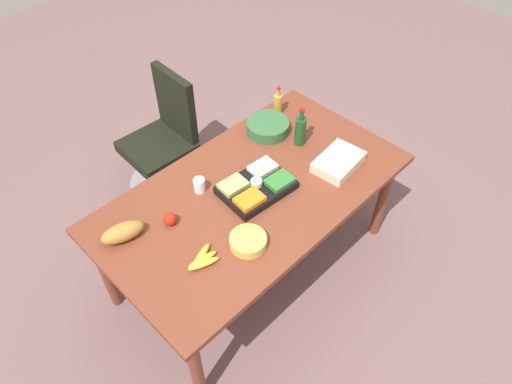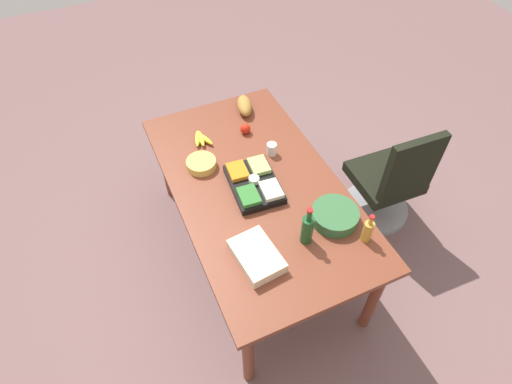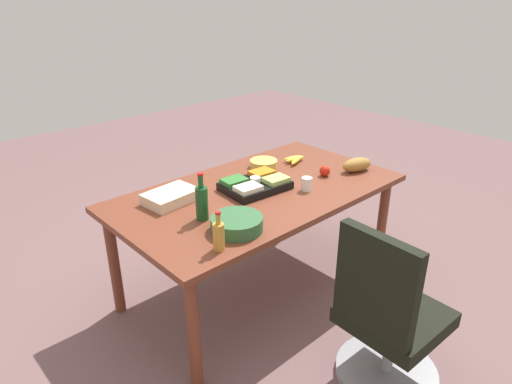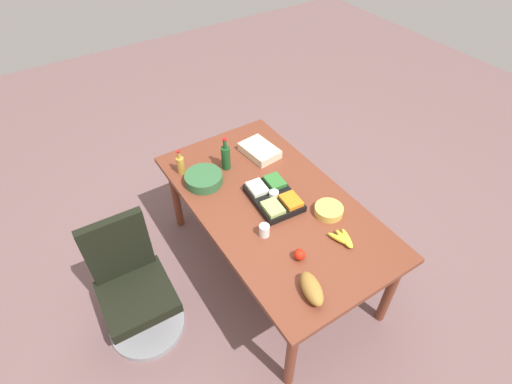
{
  "view_description": "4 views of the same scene",
  "coord_description": "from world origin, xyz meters",
  "px_view_note": "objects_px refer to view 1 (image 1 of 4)",
  "views": [
    {
      "loc": [
        -1.35,
        -1.37,
        2.8
      ],
      "look_at": [
        -0.02,
        -0.04,
        0.8
      ],
      "focal_mm": 32.62,
      "sensor_mm": 36.0,
      "label": 1
    },
    {
      "loc": [
        1.72,
        -0.77,
        2.85
      ],
      "look_at": [
        0.12,
        -0.06,
        0.86
      ],
      "focal_mm": 29.65,
      "sensor_mm": 36.0,
      "label": 2
    },
    {
      "loc": [
        1.87,
        2.0,
        1.99
      ],
      "look_at": [
        0.08,
        0.07,
        0.81
      ],
      "focal_mm": 31.71,
      "sensor_mm": 36.0,
      "label": 3
    },
    {
      "loc": [
        -1.68,
        1.23,
        2.86
      ],
      "look_at": [
        0.07,
        0.1,
        0.87
      ],
      "focal_mm": 28.18,
      "sensor_mm": 36.0,
      "label": 4
    }
  ],
  "objects_px": {
    "wine_bottle": "(300,130)",
    "banana_bunch": "(202,260)",
    "veggie_tray": "(256,186)",
    "paper_cup": "(199,185)",
    "sheet_cake": "(338,162)",
    "bread_loaf": "(123,232)",
    "apple_red": "(170,219)",
    "conference_table": "(253,199)",
    "dressing_bottle": "(278,103)",
    "salad_bowl": "(268,127)",
    "office_chair": "(164,148)",
    "chip_bowl": "(248,241)"
  },
  "relations": [
    {
      "from": "banana_bunch",
      "to": "veggie_tray",
      "type": "bearing_deg",
      "value": 16.41
    },
    {
      "from": "bread_loaf",
      "to": "banana_bunch",
      "type": "bearing_deg",
      "value": -65.1
    },
    {
      "from": "wine_bottle",
      "to": "chip_bowl",
      "type": "distance_m",
      "value": 0.91
    },
    {
      "from": "bread_loaf",
      "to": "chip_bowl",
      "type": "xyz_separation_m",
      "value": [
        0.45,
        -0.51,
        -0.02
      ]
    },
    {
      "from": "salad_bowl",
      "to": "dressing_bottle",
      "type": "height_order",
      "value": "dressing_bottle"
    },
    {
      "from": "conference_table",
      "to": "paper_cup",
      "type": "distance_m",
      "value": 0.34
    },
    {
      "from": "wine_bottle",
      "to": "banana_bunch",
      "type": "bearing_deg",
      "value": -165.78
    },
    {
      "from": "apple_red",
      "to": "wine_bottle",
      "type": "height_order",
      "value": "wine_bottle"
    },
    {
      "from": "paper_cup",
      "to": "chip_bowl",
      "type": "height_order",
      "value": "paper_cup"
    },
    {
      "from": "chip_bowl",
      "to": "sheet_cake",
      "type": "bearing_deg",
      "value": 2.67
    },
    {
      "from": "dressing_bottle",
      "to": "salad_bowl",
      "type": "bearing_deg",
      "value": -154.77
    },
    {
      "from": "paper_cup",
      "to": "dressing_bottle",
      "type": "xyz_separation_m",
      "value": [
        0.89,
        0.19,
        0.04
      ]
    },
    {
      "from": "bread_loaf",
      "to": "chip_bowl",
      "type": "relative_size",
      "value": 1.18
    },
    {
      "from": "salad_bowl",
      "to": "chip_bowl",
      "type": "bearing_deg",
      "value": -142.38
    },
    {
      "from": "wine_bottle",
      "to": "dressing_bottle",
      "type": "xyz_separation_m",
      "value": [
        0.14,
        0.33,
        -0.03
      ]
    },
    {
      "from": "conference_table",
      "to": "salad_bowl",
      "type": "bearing_deg",
      "value": 34.82
    },
    {
      "from": "conference_table",
      "to": "office_chair",
      "type": "bearing_deg",
      "value": 84.89
    },
    {
      "from": "chip_bowl",
      "to": "banana_bunch",
      "type": "xyz_separation_m",
      "value": [
        -0.25,
        0.09,
        -0.0
      ]
    },
    {
      "from": "office_chair",
      "to": "dressing_bottle",
      "type": "xyz_separation_m",
      "value": [
        0.56,
        -0.68,
        0.49
      ]
    },
    {
      "from": "sheet_cake",
      "to": "paper_cup",
      "type": "bearing_deg",
      "value": 148.83
    },
    {
      "from": "veggie_tray",
      "to": "banana_bunch",
      "type": "bearing_deg",
      "value": -163.59
    },
    {
      "from": "apple_red",
      "to": "bread_loaf",
      "type": "relative_size",
      "value": 0.32
    },
    {
      "from": "office_chair",
      "to": "bread_loaf",
      "type": "bearing_deg",
      "value": -134.94
    },
    {
      "from": "bread_loaf",
      "to": "chip_bowl",
      "type": "bearing_deg",
      "value": -48.91
    },
    {
      "from": "bread_loaf",
      "to": "sheet_cake",
      "type": "bearing_deg",
      "value": -20.3
    },
    {
      "from": "salad_bowl",
      "to": "wine_bottle",
      "type": "relative_size",
      "value": 1.01
    },
    {
      "from": "sheet_cake",
      "to": "banana_bunch",
      "type": "xyz_separation_m",
      "value": [
        -1.08,
        0.05,
        -0.01
      ]
    },
    {
      "from": "apple_red",
      "to": "banana_bunch",
      "type": "height_order",
      "value": "apple_red"
    },
    {
      "from": "apple_red",
      "to": "wine_bottle",
      "type": "distance_m",
      "value": 1.04
    },
    {
      "from": "chip_bowl",
      "to": "veggie_tray",
      "type": "distance_m",
      "value": 0.41
    },
    {
      "from": "apple_red",
      "to": "banana_bunch",
      "type": "bearing_deg",
      "value": -97.9
    },
    {
      "from": "sheet_cake",
      "to": "salad_bowl",
      "type": "distance_m",
      "value": 0.56
    },
    {
      "from": "office_chair",
      "to": "salad_bowl",
      "type": "xyz_separation_m",
      "value": [
        0.36,
        -0.77,
        0.45
      ]
    },
    {
      "from": "office_chair",
      "to": "chip_bowl",
      "type": "height_order",
      "value": "office_chair"
    },
    {
      "from": "sheet_cake",
      "to": "veggie_tray",
      "type": "bearing_deg",
      "value": 157.46
    },
    {
      "from": "salad_bowl",
      "to": "paper_cup",
      "type": "distance_m",
      "value": 0.7
    },
    {
      "from": "conference_table",
      "to": "salad_bowl",
      "type": "distance_m",
      "value": 0.57
    },
    {
      "from": "bread_loaf",
      "to": "veggie_tray",
      "type": "relative_size",
      "value": 0.54
    },
    {
      "from": "salad_bowl",
      "to": "dressing_bottle",
      "type": "xyz_separation_m",
      "value": [
        0.2,
        0.09,
        0.04
      ]
    },
    {
      "from": "veggie_tray",
      "to": "paper_cup",
      "type": "bearing_deg",
      "value": 134.52
    },
    {
      "from": "chip_bowl",
      "to": "veggie_tray",
      "type": "height_order",
      "value": "veggie_tray"
    },
    {
      "from": "office_chair",
      "to": "salad_bowl",
      "type": "height_order",
      "value": "office_chair"
    },
    {
      "from": "paper_cup",
      "to": "dressing_bottle",
      "type": "relative_size",
      "value": 0.42
    },
    {
      "from": "office_chair",
      "to": "apple_red",
      "type": "bearing_deg",
      "value": -122.61
    },
    {
      "from": "bread_loaf",
      "to": "conference_table",
      "type": "bearing_deg",
      "value": -17.74
    },
    {
      "from": "chip_bowl",
      "to": "veggie_tray",
      "type": "bearing_deg",
      "value": 38.52
    },
    {
      "from": "sheet_cake",
      "to": "apple_red",
      "type": "xyz_separation_m",
      "value": [
        -1.04,
        0.38,
        0.0
      ]
    },
    {
      "from": "bread_loaf",
      "to": "banana_bunch",
      "type": "distance_m",
      "value": 0.47
    },
    {
      "from": "apple_red",
      "to": "veggie_tray",
      "type": "height_order",
      "value": "veggie_tray"
    },
    {
      "from": "paper_cup",
      "to": "conference_table",
      "type": "bearing_deg",
      "value": -44.51
    }
  ]
}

